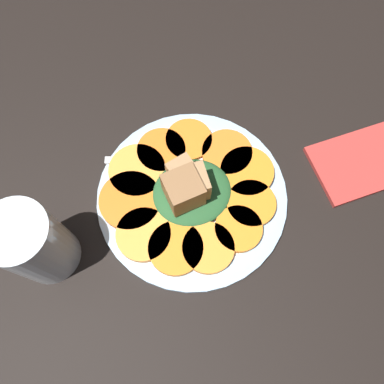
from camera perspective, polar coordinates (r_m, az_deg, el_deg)
table_slab at (r=56.82cm, az=-0.00°, el=-1.15°), size 120.00×120.00×2.00cm
plate at (r=55.40cm, az=-0.00°, el=-0.60°), size 27.98×27.98×1.05cm
carrot_slice_0 at (r=57.33cm, az=5.33°, el=5.98°), size 7.65×7.65×1.12cm
carrot_slice_1 at (r=58.12cm, az=-0.48°, el=7.89°), size 7.15×7.15×1.12cm
carrot_slice_2 at (r=57.44cm, az=-4.67°, el=6.29°), size 7.40×7.40×1.12cm
carrot_slice_3 at (r=56.34cm, az=-8.32°, el=3.23°), size 8.50×8.50×1.12cm
carrot_slice_4 at (r=54.65cm, az=-9.38°, el=-1.30°), size 8.97×8.97×1.12cm
carrot_slice_5 at (r=52.81cm, az=-7.39°, el=-6.45°), size 7.70×7.70×1.12cm
carrot_slice_6 at (r=51.95cm, az=-2.48°, el=-8.55°), size 7.61×7.61×1.12cm
carrot_slice_7 at (r=51.97cm, az=2.49°, el=-8.50°), size 7.22×7.22×1.12cm
carrot_slice_8 at (r=53.00cm, az=7.07°, el=-5.61°), size 6.69×6.69×1.12cm
carrot_slice_9 at (r=54.42cm, az=8.98°, el=-1.78°), size 7.11×7.11×1.12cm
carrot_slice_10 at (r=56.28cm, az=8.34°, el=3.08°), size 7.98×7.98×1.12cm
center_pile at (r=52.50cm, az=-0.47°, el=0.55°), size 11.53×10.38×6.70cm
fork at (r=56.92cm, az=-2.82°, el=4.75°), size 19.22×8.37×0.40cm
water_glass at (r=51.04cm, az=-22.85°, el=-7.36°), size 8.08×8.08×12.89cm
napkin at (r=64.02cm, az=25.30°, el=4.41°), size 17.20×10.32×0.80cm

